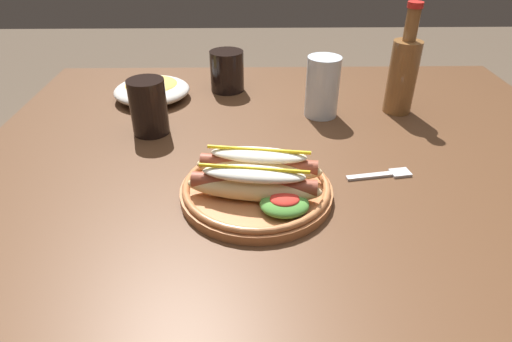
{
  "coord_description": "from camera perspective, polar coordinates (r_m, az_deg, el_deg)",
  "views": [
    {
      "loc": [
        -0.08,
        -0.75,
        1.16
      ],
      "look_at": [
        -0.07,
        -0.12,
        0.77
      ],
      "focal_mm": 30.43,
      "sensor_mm": 36.0,
      "label": 1
    }
  ],
  "objects": [
    {
      "name": "water_cup",
      "position": [
        1.0,
        8.72,
        10.87
      ],
      "size": [
        0.08,
        0.08,
        0.14
      ],
      "primitive_type": "cylinder",
      "color": "silver",
      "rests_on": "dining_table"
    },
    {
      "name": "hot_dog_plate",
      "position": [
        0.72,
        0.19,
        -1.63
      ],
      "size": [
        0.26,
        0.26,
        0.08
      ],
      "color": "#B77042",
      "rests_on": "dining_table"
    },
    {
      "name": "fork",
      "position": [
        0.82,
        16.47,
        -0.45
      ],
      "size": [
        0.12,
        0.04,
        0.0
      ],
      "rotation": [
        0.0,
        0.0,
        0.17
      ],
      "color": "silver",
      "rests_on": "dining_table"
    },
    {
      "name": "soda_cup",
      "position": [
        0.94,
        -13.95,
        8.18
      ],
      "size": [
        0.08,
        0.08,
        0.12
      ],
      "primitive_type": "cylinder",
      "color": "black",
      "rests_on": "dining_table"
    },
    {
      "name": "extra_cup",
      "position": [
        1.14,
        -3.83,
        12.97
      ],
      "size": [
        0.09,
        0.09,
        0.1
      ],
      "primitive_type": "cylinder",
      "color": "black",
      "rests_on": "dining_table"
    },
    {
      "name": "side_bowl",
      "position": [
        1.13,
        -13.53,
        10.39
      ],
      "size": [
        0.19,
        0.19,
        0.05
      ],
      "color": "silver",
      "rests_on": "dining_table"
    },
    {
      "name": "glass_bottle",
      "position": [
        1.05,
        18.75,
        12.16
      ],
      "size": [
        0.06,
        0.06,
        0.25
      ],
      "color": "brown",
      "rests_on": "dining_table"
    },
    {
      "name": "dining_table",
      "position": [
        0.91,
        4.17,
        -2.4
      ],
      "size": [
        1.25,
        1.02,
        0.74
      ],
      "color": "#51331E",
      "rests_on": "ground_plane"
    }
  ]
}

